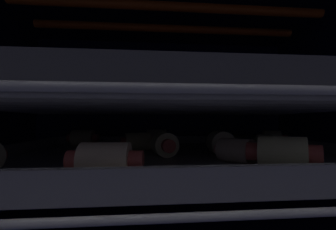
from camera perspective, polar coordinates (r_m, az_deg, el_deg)
The scene contains 29 objects.
oven_wall_back at distance 53.29cm, azimuth -1.21°, elevation -0.01°, with size 57.83×1.20×33.26cm, color #0C1138.
heating_element at distance 35.79cm, azimuth 1.59°, elevation 25.19°, with size 44.34×16.62×1.33cm.
oven_rack_lower at distance 32.40cm, azimuth 1.62°, elevation -11.68°, with size 52.71×40.86×0.56cm.
baking_tray_lower at distance 32.26cm, azimuth 1.62°, elevation -10.18°, with size 44.12×33.48×2.34cm.
pig_in_blanket_lower_0 at distance 29.99cm, azimuth -0.87°, elevation -7.29°, with size 3.57×4.84×3.09cm.
pig_in_blanket_lower_1 at distance 26.48cm, azimuth 16.54°, elevation -8.43°, with size 4.29×4.88×2.66cm.
pig_in_blanket_lower_2 at distance 36.35cm, azimuth -7.44°, elevation -6.55°, with size 5.55×3.48×2.78cm.
pig_in_blanket_lower_3 at distance 45.78cm, azimuth 24.23°, elevation -5.33°, with size 5.41×3.61×2.91cm.
pig_in_blanket_lower_5 at distance 44.76cm, azimuth -20.27°, elevation -5.41°, with size 5.57×3.29×2.99cm.
pig_in_blanket_lower_6 at distance 32.06cm, azimuth 12.83°, elevation -6.77°, with size 3.45×5.09×3.22cm.
pig_in_blanket_lower_7 at distance 24.16cm, azimuth 26.38°, elevation -8.43°, with size 6.22×4.93×3.11cm.
pig_in_blanket_lower_8 at distance 19.14cm, azimuth -15.22°, elevation -10.76°, with size 6.11×3.28×2.85cm.
pig_in_blanket_lower_9 at distance 35.99cm, azimuth 23.80°, elevation -6.53°, with size 3.01×5.02×2.69cm.
pig_in_blanket_lower_10 at distance 46.72cm, azimuth 12.94°, elevation -5.66°, with size 4.65×3.33×2.42cm.
pig_in_blanket_lower_11 at distance 43.60cm, azimuth -2.86°, elevation -5.60°, with size 5.56×3.29×3.02cm.
oven_rack_upper at distance 31.97cm, azimuth 1.61°, elevation 1.72°, with size 52.77×40.86×0.62cm.
baking_tray_upper at distance 32.04cm, azimuth 1.61°, elevation 3.32°, with size 44.12×33.48×2.42cm.
pig_in_blanket_upper_0 at distance 45.52cm, azimuth -6.58°, elevation 3.74°, with size 5.98×3.57×2.53cm.
pig_in_blanket_upper_1 at distance 23.73cm, azimuth -5.23°, elevation 8.93°, with size 3.55×5.90×2.65cm.
pig_in_blanket_upper_2 at distance 40.64cm, azimuth 13.74°, elevation 4.50°, with size 4.73×4.10×2.62cm.
pig_in_blanket_upper_3 at distance 23.61cm, azimuth -19.48°, elevation 8.83°, with size 5.76×3.32×2.44cm.
pig_in_blanket_upper_4 at distance 37.94cm, azimuth -20.44°, elevation 4.96°, with size 5.05×4.79×2.56cm.
pig_in_blanket_upper_5 at distance 21.08cm, azimuth 4.33°, elevation 10.14°, with size 3.53×4.98×2.53cm.
pig_in_blanket_upper_6 at distance 35.91cm, azimuth -27.74°, elevation 5.64°, with size 3.58×5.50×2.84cm.
pig_in_blanket_upper_7 at distance 37.75cm, azimuth -14.06°, elevation 5.33°, with size 6.13×4.78×3.09cm.
pig_in_blanket_upper_8 at distance 44.20cm, azimuth 21.92°, elevation 4.26°, with size 5.59×3.08×2.91cm.
pig_in_blanket_upper_9 at distance 45.13cm, azimuth 9.76°, elevation 4.23°, with size 5.45×5.09×3.21cm.
pig_in_blanket_upper_10 at distance 41.67cm, azimuth 27.83°, elevation 4.80°, with size 4.97×5.07×3.06cm.
pig_in_blanket_upper_11 at distance 41.46cm, azimuth -2.53°, elevation 4.54°, with size 6.22×4.08×2.93cm.
Camera 1 is at (-3.90, -31.68, 15.02)cm, focal length 24.67 mm.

